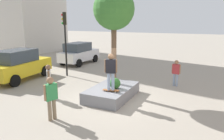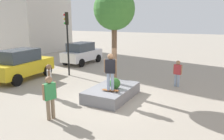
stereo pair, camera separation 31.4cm
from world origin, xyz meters
name	(u,v)px [view 1 (the left image)]	position (x,y,z in m)	size (l,w,h in m)	color
ground_plane	(111,101)	(0.00, 0.00, 0.00)	(120.00, 120.00, 0.00)	#9E9384
planter_ledge	(112,92)	(0.54, 0.20, 0.28)	(3.16, 1.90, 0.57)	gray
plaza_tree	(114,10)	(1.25, 0.43, 4.42)	(2.12, 2.12, 4.97)	brown
boxwood_shrub	(115,83)	(0.38, -0.04, 0.85)	(0.55, 0.55, 0.55)	#2D6628
skateboard	(111,90)	(-0.13, -0.06, 0.63)	(0.34, 0.82, 0.07)	brown
skateboarder	(111,69)	(-0.13, -0.06, 1.67)	(0.35, 0.58, 1.78)	#8C9EB7
taxi_cab	(19,65)	(1.00, 7.30, 1.04)	(4.52, 2.31, 2.05)	gold
police_car	(79,53)	(7.44, 6.86, 0.99)	(4.23, 2.06, 1.95)	white
traffic_light_corner	(65,33)	(3.31, 5.15, 3.05)	(0.37, 0.37, 4.47)	black
pedestrian_crossing	(176,71)	(4.09, -2.40, 0.92)	(0.25, 0.54, 1.60)	#8C9EB7
bystander_watching	(51,95)	(-2.85, 1.24, 1.04)	(0.58, 0.34, 1.79)	#847056
passerby_with_bag	(49,79)	(-0.86, 3.10, 1.01)	(0.48, 0.46, 1.75)	navy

